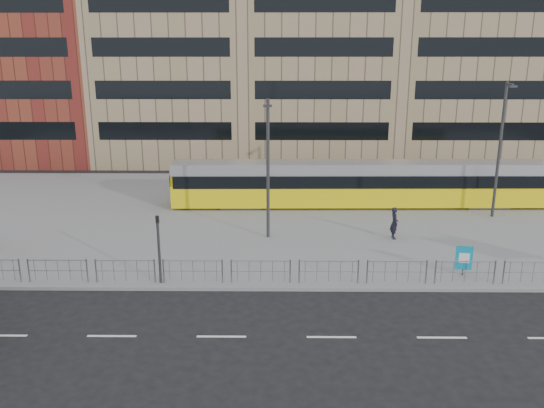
{
  "coord_description": "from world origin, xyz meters",
  "views": [
    {
      "loc": [
        0.0,
        -21.29,
        9.7
      ],
      "look_at": [
        -0.25,
        6.0,
        2.29
      ],
      "focal_mm": 35.0,
      "sensor_mm": 36.0,
      "label": 1
    }
  ],
  "objects_px": {
    "traffic_light_west": "(158,240)",
    "tram": "(363,184)",
    "ad_panel": "(464,258)",
    "pedestrian": "(394,223)",
    "lamp_post_east": "(500,145)",
    "lamp_post_west": "(268,164)"
  },
  "relations": [
    {
      "from": "ad_panel",
      "to": "lamp_post_west",
      "type": "distance_m",
      "value": 11.02
    },
    {
      "from": "traffic_light_west",
      "to": "ad_panel",
      "type": "bearing_deg",
      "value": -15.92
    },
    {
      "from": "traffic_light_west",
      "to": "tram",
      "type": "bearing_deg",
      "value": 30.02
    },
    {
      "from": "ad_panel",
      "to": "lamp_post_west",
      "type": "bearing_deg",
      "value": 157.81
    },
    {
      "from": "tram",
      "to": "pedestrian",
      "type": "xyz_separation_m",
      "value": [
        0.67,
        -6.87,
        -0.62
      ]
    },
    {
      "from": "tram",
      "to": "lamp_post_west",
      "type": "distance_m",
      "value": 9.6
    },
    {
      "from": "pedestrian",
      "to": "lamp_post_east",
      "type": "distance_m",
      "value": 9.13
    },
    {
      "from": "tram",
      "to": "lamp_post_east",
      "type": "bearing_deg",
      "value": -19.05
    },
    {
      "from": "tram",
      "to": "lamp_post_west",
      "type": "height_order",
      "value": "lamp_post_west"
    },
    {
      "from": "ad_panel",
      "to": "lamp_post_east",
      "type": "height_order",
      "value": "lamp_post_east"
    },
    {
      "from": "ad_panel",
      "to": "traffic_light_west",
      "type": "height_order",
      "value": "traffic_light_west"
    },
    {
      "from": "pedestrian",
      "to": "lamp_post_west",
      "type": "bearing_deg",
      "value": 86.11
    },
    {
      "from": "tram",
      "to": "lamp_post_east",
      "type": "height_order",
      "value": "lamp_post_east"
    },
    {
      "from": "ad_panel",
      "to": "lamp_post_east",
      "type": "xyz_separation_m",
      "value": [
        5.1,
        9.51,
        3.75
      ]
    },
    {
      "from": "tram",
      "to": "ad_panel",
      "type": "distance_m",
      "value": 12.41
    },
    {
      "from": "lamp_post_west",
      "to": "lamp_post_east",
      "type": "distance_m",
      "value": 14.74
    },
    {
      "from": "lamp_post_west",
      "to": "lamp_post_east",
      "type": "xyz_separation_m",
      "value": [
        14.14,
        4.16,
        0.39
      ]
    },
    {
      "from": "tram",
      "to": "lamp_post_west",
      "type": "xyz_separation_m",
      "value": [
        -6.3,
        -6.74,
        2.67
      ]
    },
    {
      "from": "ad_panel",
      "to": "pedestrian",
      "type": "bearing_deg",
      "value": 120.01
    },
    {
      "from": "lamp_post_west",
      "to": "ad_panel",
      "type": "bearing_deg",
      "value": -30.63
    },
    {
      "from": "lamp_post_west",
      "to": "traffic_light_west",
      "type": "bearing_deg",
      "value": -126.51
    },
    {
      "from": "lamp_post_west",
      "to": "lamp_post_east",
      "type": "height_order",
      "value": "lamp_post_east"
    }
  ]
}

